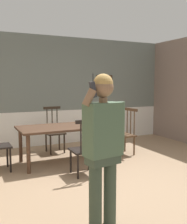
{
  "coord_description": "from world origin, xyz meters",
  "views": [
    {
      "loc": [
        -2.07,
        -3.66,
        1.57
      ],
      "look_at": [
        -0.56,
        -0.47,
        1.19
      ],
      "focal_mm": 42.41,
      "sensor_mm": 36.0,
      "label": 1
    }
  ],
  "objects_px": {
    "chair_by_doorway": "(54,131)",
    "person_figure": "(104,141)",
    "chair_near_window": "(124,133)",
    "dining_table": "(67,130)",
    "chair_at_table_head": "(85,149)"
  },
  "relations": [
    {
      "from": "chair_by_doorway",
      "to": "person_figure",
      "type": "relative_size",
      "value": 0.62
    },
    {
      "from": "chair_near_window",
      "to": "chair_by_doorway",
      "type": "xyz_separation_m",
      "value": [
        -1.35,
        0.85,
        0.01
      ]
    },
    {
      "from": "dining_table",
      "to": "person_figure",
      "type": "height_order",
      "value": "person_figure"
    },
    {
      "from": "dining_table",
      "to": "chair_near_window",
      "type": "relative_size",
      "value": 1.87
    },
    {
      "from": "chair_near_window",
      "to": "chair_at_table_head",
      "type": "bearing_deg",
      "value": 120.88
    },
    {
      "from": "chair_by_doorway",
      "to": "chair_at_table_head",
      "type": "relative_size",
      "value": 1.06
    },
    {
      "from": "chair_near_window",
      "to": "dining_table",
      "type": "bearing_deg",
      "value": 88.38
    },
    {
      "from": "dining_table",
      "to": "chair_near_window",
      "type": "distance_m",
      "value": 1.36
    },
    {
      "from": "chair_near_window",
      "to": "chair_at_table_head",
      "type": "distance_m",
      "value": 1.6
    },
    {
      "from": "dining_table",
      "to": "chair_at_table_head",
      "type": "xyz_separation_m",
      "value": [
        0.0,
        -0.86,
        -0.19
      ]
    },
    {
      "from": "chair_at_table_head",
      "to": "chair_near_window",
      "type": "bearing_deg",
      "value": 33.7
    },
    {
      "from": "chair_by_doorway",
      "to": "dining_table",
      "type": "bearing_deg",
      "value": 88.15
    },
    {
      "from": "dining_table",
      "to": "chair_near_window",
      "type": "xyz_separation_m",
      "value": [
        1.35,
        0.01,
        -0.18
      ]
    },
    {
      "from": "chair_by_doorway",
      "to": "chair_at_table_head",
      "type": "bearing_deg",
      "value": 88.07
    },
    {
      "from": "chair_near_window",
      "to": "chair_by_doorway",
      "type": "height_order",
      "value": "chair_by_doorway"
    }
  ]
}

